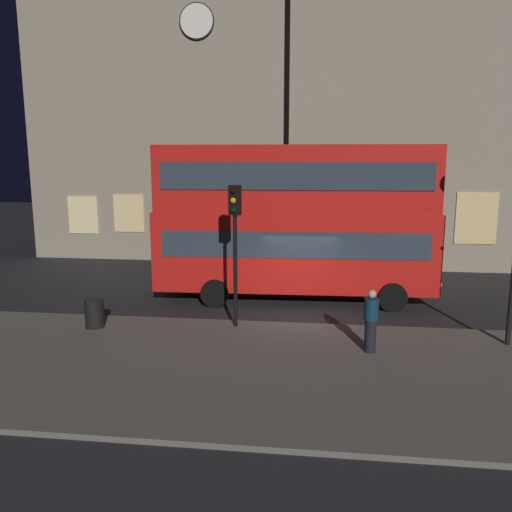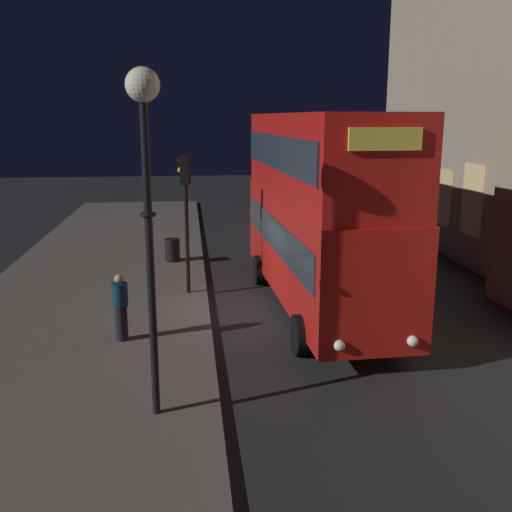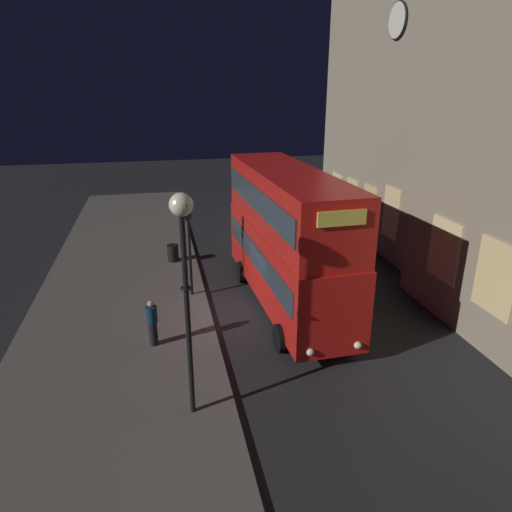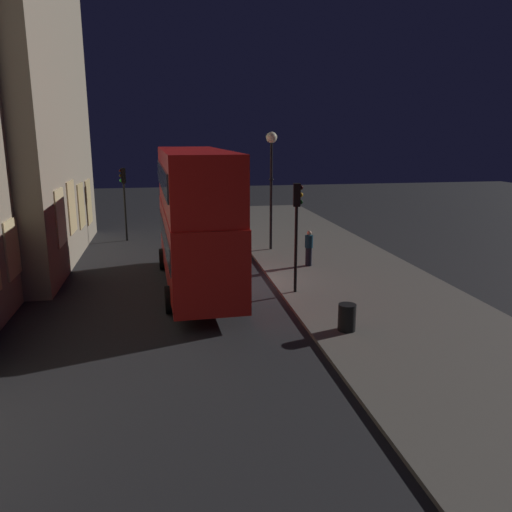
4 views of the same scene
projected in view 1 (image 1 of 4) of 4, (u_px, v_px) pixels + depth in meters
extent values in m
plane|color=#232326|center=(298.00, 317.00, 16.79)|extent=(80.00, 80.00, 0.00)
cube|color=#5B564F|center=(290.00, 370.00, 12.40)|extent=(44.00, 7.00, 0.12)
cube|color=gray|center=(191.00, 84.00, 27.90)|extent=(14.98, 7.47, 17.96)
cube|color=#F9E09E|center=(83.00, 215.00, 26.07)|extent=(1.53, 0.06, 1.87)
cube|color=#F2D18C|center=(129.00, 213.00, 25.76)|extent=(1.53, 0.06, 1.87)
cube|color=#E5C67F|center=(176.00, 215.00, 25.48)|extent=(1.53, 0.06, 2.16)
cube|color=#F2D18C|center=(224.00, 211.00, 25.15)|extent=(1.53, 0.06, 2.53)
cube|color=#F9E09E|center=(273.00, 218.00, 24.91)|extent=(1.53, 0.06, 2.02)
cylinder|color=silver|center=(197.00, 21.00, 23.62)|extent=(1.51, 0.12, 1.51)
torus|color=black|center=(197.00, 21.00, 23.62)|extent=(1.63, 0.12, 1.63)
cube|color=gray|center=(432.00, 67.00, 26.29)|extent=(13.81, 9.49, 19.17)
cube|color=#F9E09E|center=(349.00, 211.00, 23.41)|extent=(1.77, 0.06, 2.32)
cube|color=#F2D18C|center=(412.00, 211.00, 23.07)|extent=(1.77, 0.06, 2.40)
cube|color=#E5C67F|center=(476.00, 218.00, 22.80)|extent=(1.77, 0.06, 2.28)
cube|color=red|center=(294.00, 249.00, 18.54)|extent=(9.84, 2.80, 2.74)
cube|color=red|center=(295.00, 178.00, 18.07)|extent=(9.64, 2.74, 2.26)
cube|color=#2D3842|center=(294.00, 239.00, 18.48)|extent=(9.06, 2.83, 0.90)
cube|color=#2D3842|center=(295.00, 175.00, 18.05)|extent=(9.06, 2.83, 0.90)
cube|color=#F2D84C|center=(438.00, 160.00, 17.55)|extent=(0.13, 1.46, 0.44)
sphere|color=white|center=(427.00, 275.00, 19.09)|extent=(0.24, 0.24, 0.24)
sphere|color=white|center=(438.00, 285.00, 17.54)|extent=(0.24, 0.24, 0.24)
cylinder|color=black|center=(381.00, 280.00, 19.76)|extent=(0.97, 0.28, 0.96)
cylinder|color=black|center=(393.00, 297.00, 17.27)|extent=(0.97, 0.28, 0.96)
cylinder|color=black|center=(225.00, 277.00, 20.27)|extent=(0.97, 0.28, 0.96)
cylinder|color=black|center=(215.00, 293.00, 17.78)|extent=(0.97, 0.28, 0.96)
cylinder|color=black|center=(235.00, 272.00, 15.16)|extent=(0.12, 0.12, 3.33)
cube|color=black|center=(235.00, 200.00, 14.77)|extent=(0.36, 0.31, 0.85)
sphere|color=black|center=(233.00, 191.00, 14.58)|extent=(0.17, 0.17, 0.17)
sphere|color=orange|center=(233.00, 201.00, 14.63)|extent=(0.17, 0.17, 0.17)
sphere|color=black|center=(233.00, 210.00, 14.68)|extent=(0.17, 0.17, 0.17)
cylinder|color=black|center=(370.00, 336.00, 13.35)|extent=(0.30, 0.30, 0.86)
cylinder|color=#0F2D3D|center=(371.00, 309.00, 13.22)|extent=(0.38, 0.38, 0.57)
sphere|color=tan|center=(372.00, 294.00, 13.15)|extent=(0.22, 0.22, 0.22)
cylinder|color=black|center=(94.00, 313.00, 15.32)|extent=(0.55, 0.55, 0.85)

